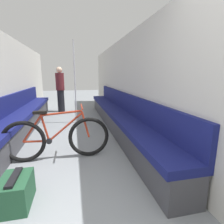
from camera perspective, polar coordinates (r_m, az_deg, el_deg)
The scene contains 8 objects.
wall_left at distance 4.39m, azimuth -32.65°, elevation 7.47°, with size 0.10×9.78×2.26m, color beige.
wall_right at distance 4.33m, azimuth 5.40°, elevation 9.25°, with size 0.10×9.78×2.26m, color beige.
bench_seat_row_left at distance 4.44m, azimuth -28.10°, elevation -2.83°, with size 0.49×5.77×0.90m.
bench_seat_row_right at distance 4.39m, azimuth 1.75°, elevation -1.53°, with size 0.49×5.77×0.90m.
bicycle at distance 2.94m, azimuth -17.47°, elevation -8.15°, with size 1.66×0.46×0.86m.
grab_pole_near at distance 4.96m, azimuth -11.96°, elevation 8.95°, with size 0.08×0.08×2.24m.
passenger_standing at distance 6.68m, azimuth -16.52°, elevation 7.23°, with size 0.30×0.30×1.62m.
luggage_bag at distance 2.21m, azimuth -28.87°, elevation -21.81°, with size 0.29×0.42×0.34m.
Camera 1 is at (0.09, -0.83, 1.34)m, focal length 28.00 mm.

